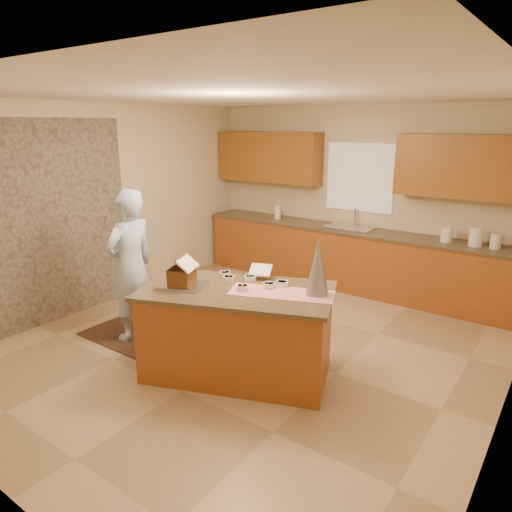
% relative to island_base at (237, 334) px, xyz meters
% --- Properties ---
extents(floor, '(5.50, 5.50, 0.00)m').
position_rel_island_base_xyz_m(floor, '(-0.22, 0.57, -0.43)').
color(floor, tan).
rests_on(floor, ground).
extents(ceiling, '(5.50, 5.50, 0.00)m').
position_rel_island_base_xyz_m(ceiling, '(-0.22, 0.57, 2.27)').
color(ceiling, silver).
rests_on(ceiling, floor).
extents(wall_back, '(5.50, 5.50, 0.00)m').
position_rel_island_base_xyz_m(wall_back, '(-0.22, 3.32, 0.92)').
color(wall_back, beige).
rests_on(wall_back, floor).
extents(wall_left, '(5.50, 5.50, 0.00)m').
position_rel_island_base_xyz_m(wall_left, '(-2.72, 0.57, 0.92)').
color(wall_left, beige).
rests_on(wall_left, floor).
extents(stone_accent, '(0.00, 2.50, 2.50)m').
position_rel_island_base_xyz_m(stone_accent, '(-2.70, -0.23, 0.82)').
color(stone_accent, gray).
rests_on(stone_accent, wall_left).
extents(window_curtain, '(1.05, 0.03, 1.00)m').
position_rel_island_base_xyz_m(window_curtain, '(-0.22, 3.29, 1.22)').
color(window_curtain, white).
rests_on(window_curtain, wall_back).
extents(back_counter_base, '(4.80, 0.60, 0.88)m').
position_rel_island_base_xyz_m(back_counter_base, '(-0.22, 3.02, 0.01)').
color(back_counter_base, '#96501F').
rests_on(back_counter_base, floor).
extents(back_counter_top, '(4.85, 0.63, 0.04)m').
position_rel_island_base_xyz_m(back_counter_top, '(-0.22, 3.02, 0.47)').
color(back_counter_top, brown).
rests_on(back_counter_top, back_counter_base).
extents(upper_cabinet_left, '(1.85, 0.35, 0.80)m').
position_rel_island_base_xyz_m(upper_cabinet_left, '(-1.77, 3.14, 1.47)').
color(upper_cabinet_left, '#94641F').
rests_on(upper_cabinet_left, wall_back).
extents(upper_cabinet_right, '(1.85, 0.35, 0.80)m').
position_rel_island_base_xyz_m(upper_cabinet_right, '(1.33, 3.14, 1.47)').
color(upper_cabinet_right, '#94641F').
rests_on(upper_cabinet_right, wall_back).
extents(sink, '(0.70, 0.45, 0.12)m').
position_rel_island_base_xyz_m(sink, '(-0.22, 3.02, 0.46)').
color(sink, silver).
rests_on(sink, back_counter_top).
extents(faucet, '(0.03, 0.03, 0.28)m').
position_rel_island_base_xyz_m(faucet, '(-0.22, 3.20, 0.63)').
color(faucet, silver).
rests_on(faucet, back_counter_top).
extents(island_base, '(1.96, 1.46, 0.86)m').
position_rel_island_base_xyz_m(island_base, '(0.00, 0.00, 0.00)').
color(island_base, '#96501F').
rests_on(island_base, floor).
extents(island_top, '(2.06, 1.56, 0.04)m').
position_rel_island_base_xyz_m(island_top, '(0.00, 0.00, 0.45)').
color(island_top, brown).
rests_on(island_top, island_base).
extents(table_runner, '(1.04, 0.68, 0.01)m').
position_rel_island_base_xyz_m(table_runner, '(0.41, 0.16, 0.47)').
color(table_runner, '#B10C18').
rests_on(table_runner, island_top).
extents(baking_tray, '(0.54, 0.47, 0.02)m').
position_rel_island_base_xyz_m(baking_tray, '(-0.48, -0.24, 0.48)').
color(baking_tray, silver).
rests_on(baking_tray, island_top).
extents(cookbook, '(0.26, 0.23, 0.09)m').
position_rel_island_base_xyz_m(cookbook, '(0.00, 0.40, 0.56)').
color(cookbook, white).
rests_on(cookbook, island_top).
extents(tinsel_tree, '(0.28, 0.28, 0.54)m').
position_rel_island_base_xyz_m(tinsel_tree, '(0.69, 0.32, 0.74)').
color(tinsel_tree, '#B3B1BE').
rests_on(tinsel_tree, island_top).
extents(rug, '(1.18, 0.77, 0.01)m').
position_rel_island_base_xyz_m(rug, '(-1.53, -0.05, -0.42)').
color(rug, black).
rests_on(rug, floor).
extents(boy, '(0.42, 0.63, 1.74)m').
position_rel_island_base_xyz_m(boy, '(-1.48, -0.05, 0.45)').
color(boy, '#B0CEFA').
rests_on(boy, rug).
extents(canister_a, '(0.15, 0.15, 0.20)m').
position_rel_island_base_xyz_m(canister_a, '(1.17, 3.02, 0.59)').
color(canister_a, white).
rests_on(canister_a, back_counter_top).
extents(canister_b, '(0.17, 0.17, 0.24)m').
position_rel_island_base_xyz_m(canister_b, '(1.52, 3.02, 0.61)').
color(canister_b, white).
rests_on(canister_b, back_counter_top).
extents(canister_c, '(0.13, 0.13, 0.18)m').
position_rel_island_base_xyz_m(canister_c, '(1.75, 3.02, 0.58)').
color(canister_c, white).
rests_on(canister_c, back_counter_top).
extents(paper_towel, '(0.10, 0.10, 0.22)m').
position_rel_island_base_xyz_m(paper_towel, '(-1.50, 3.02, 0.60)').
color(paper_towel, white).
rests_on(paper_towel, back_counter_top).
extents(gingerbread_house, '(0.35, 0.35, 0.28)m').
position_rel_island_base_xyz_m(gingerbread_house, '(-0.48, -0.24, 0.60)').
color(gingerbread_house, '#563716').
rests_on(gingerbread_house, baking_tray).
extents(candy_bowls, '(0.76, 0.44, 0.05)m').
position_rel_island_base_xyz_m(candy_bowls, '(0.01, 0.20, 0.50)').
color(candy_bowls, white).
rests_on(candy_bowls, island_top).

